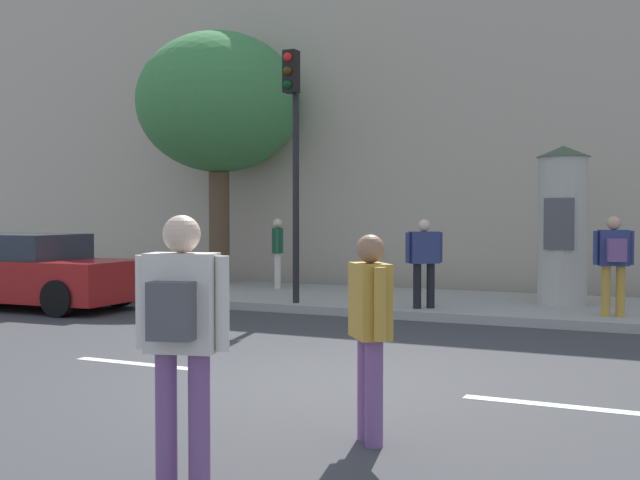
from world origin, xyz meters
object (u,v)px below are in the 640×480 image
object	(u,v)px
street_tree	(219,104)
poster_column	(563,224)
traffic_light	(293,135)
parked_car_dark	(20,272)
pedestrian_near_pole	(424,255)
pedestrian_with_bag	(181,326)
pedestrian_tallest	(370,322)
pedestrian_in_red_top	(278,248)
pedestrian_in_light_jacket	(614,257)

from	to	relation	value
street_tree	poster_column	bearing A→B (deg)	-8.37
traffic_light	parked_car_dark	world-z (taller)	traffic_light
street_tree	pedestrian_near_pole	size ratio (longest dim) A/B	3.83
pedestrian_with_bag	pedestrian_tallest	xyz separation A→B (m)	(0.69, 1.52, -0.12)
pedestrian_tallest	pedestrian_in_red_top	xyz separation A→B (m)	(-6.00, 9.65, 0.08)
parked_car_dark	traffic_light	bearing A→B (deg)	18.05
pedestrian_tallest	parked_car_dark	bearing A→B (deg)	149.45
pedestrian_in_light_jacket	pedestrian_with_bag	bearing A→B (deg)	-101.09
pedestrian_in_red_top	pedestrian_in_light_jacket	distance (m)	7.38
poster_column	pedestrian_with_bag	size ratio (longest dim) A/B	1.60
pedestrian_in_light_jacket	pedestrian_tallest	bearing A→B (deg)	-98.23
street_tree	traffic_light	bearing A→B (deg)	-41.04
pedestrian_near_pole	parked_car_dark	xyz separation A→B (m)	(-7.31, -1.94, -0.38)
pedestrian_in_red_top	pedestrian_near_pole	distance (m)	4.62
pedestrian_tallest	pedestrian_in_red_top	world-z (taller)	pedestrian_in_red_top
poster_column	street_tree	world-z (taller)	street_tree
poster_column	pedestrian_in_light_jacket	xyz separation A→B (m)	(0.98, -1.36, -0.49)
poster_column	parked_car_dark	size ratio (longest dim) A/B	0.62
poster_column	pedestrian_in_red_top	xyz separation A→B (m)	(-6.12, 0.66, -0.56)
traffic_light	pedestrian_in_red_top	distance (m)	3.75
poster_column	pedestrian_near_pole	world-z (taller)	poster_column
pedestrian_with_bag	pedestrian_in_light_jacket	xyz separation A→B (m)	(1.79, 9.14, 0.03)
street_tree	pedestrian_tallest	size ratio (longest dim) A/B	3.61
pedestrian_near_pole	pedestrian_tallest	bearing A→B (deg)	-75.22
parked_car_dark	pedestrian_in_light_jacket	bearing A→B (deg)	11.72
traffic_light	pedestrian_tallest	bearing A→B (deg)	-58.75
pedestrian_near_pole	parked_car_dark	distance (m)	7.58
poster_column	pedestrian_with_bag	distance (m)	10.54
traffic_light	pedestrian_tallest	distance (m)	8.59
traffic_light	street_tree	world-z (taller)	street_tree
street_tree	pedestrian_tallest	xyz separation A→B (m)	(7.82, -10.15, -3.39)
pedestrian_with_bag	pedestrian_in_red_top	bearing A→B (deg)	115.44
traffic_light	pedestrian_in_light_jacket	bearing A→B (deg)	5.64
pedestrian_tallest	pedestrian_near_pole	size ratio (longest dim) A/B	1.06
pedestrian_in_light_jacket	pedestrian_near_pole	bearing A→B (deg)	-176.02
pedestrian_tallest	pedestrian_in_light_jacket	size ratio (longest dim) A/B	1.02
pedestrian_in_red_top	pedestrian_near_pole	bearing A→B (deg)	-28.93
pedestrian_tallest	poster_column	bearing A→B (deg)	89.24
pedestrian_with_bag	parked_car_dark	world-z (taller)	pedestrian_with_bag
pedestrian_tallest	parked_car_dark	distance (m)	10.77
street_tree	pedestrian_with_bag	world-z (taller)	street_tree
poster_column	street_tree	bearing A→B (deg)	171.63
pedestrian_tallest	pedestrian_in_light_jacket	world-z (taller)	pedestrian_in_light_jacket
traffic_light	poster_column	xyz separation A→B (m)	(4.42, 1.89, -1.60)
pedestrian_in_red_top	pedestrian_with_bag	bearing A→B (deg)	-64.56
traffic_light	pedestrian_in_red_top	world-z (taller)	traffic_light
pedestrian_in_red_top	parked_car_dark	distance (m)	5.31
street_tree	pedestrian_tallest	bearing A→B (deg)	-52.39
poster_column	pedestrian_in_red_top	bearing A→B (deg)	173.82
pedestrian_with_bag	pedestrian_near_pole	xyz separation A→B (m)	(-1.27, 8.93, 0.00)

